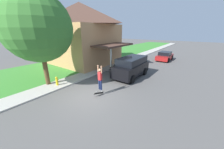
# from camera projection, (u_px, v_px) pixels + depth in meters

# --- Properties ---
(ground_plane) EXTENTS (120.00, 120.00, 0.00)m
(ground_plane) POSITION_uv_depth(u_px,v_px,m) (89.00, 96.00, 9.10)
(ground_plane) COLOR #54514F
(lawn) EXTENTS (10.00, 80.00, 0.08)m
(lawn) POSITION_uv_depth(u_px,v_px,m) (81.00, 63.00, 18.11)
(lawn) COLOR #387F2D
(lawn) RESTS_ON ground_plane
(sidewalk) EXTENTS (1.80, 80.00, 0.10)m
(sidewalk) POSITION_uv_depth(u_px,v_px,m) (104.00, 68.00, 15.65)
(sidewalk) COLOR #ADA89E
(sidewalk) RESTS_ON ground_plane
(house) EXTENTS (11.56, 8.31, 7.94)m
(house) POSITION_uv_depth(u_px,v_px,m) (81.00, 33.00, 17.36)
(house) COLOR tan
(house) RESTS_ON lawn
(lawn_tree_near) EXTENTS (5.14, 5.14, 7.16)m
(lawn_tree_near) POSITION_uv_depth(u_px,v_px,m) (38.00, 28.00, 9.39)
(lawn_tree_near) COLOR brown
(lawn_tree_near) RESTS_ON lawn
(suv_parked) EXTENTS (2.11, 4.60, 2.01)m
(suv_parked) POSITION_uv_depth(u_px,v_px,m) (131.00, 67.00, 12.61)
(suv_parked) COLOR black
(suv_parked) RESTS_ON ground_plane
(car_down_street) EXTENTS (1.95, 4.08, 1.36)m
(car_down_street) POSITION_uv_depth(u_px,v_px,m) (165.00, 56.00, 19.89)
(car_down_street) COLOR maroon
(car_down_street) RESTS_ON ground_plane
(skateboarder) EXTENTS (0.41, 0.21, 1.81)m
(skateboarder) POSITION_uv_depth(u_px,v_px,m) (100.00, 78.00, 8.85)
(skateboarder) COLOR #192347
(skateboarder) RESTS_ON ground_plane
(skateboard) EXTENTS (0.35, 0.75, 0.34)m
(skateboard) POSITION_uv_depth(u_px,v_px,m) (99.00, 93.00, 9.11)
(skateboard) COLOR black
(skateboard) RESTS_ON ground_plane
(fire_hydrant) EXTENTS (0.20, 0.20, 0.76)m
(fire_hydrant) POSITION_uv_depth(u_px,v_px,m) (57.00, 81.00, 10.56)
(fire_hydrant) COLOR gold
(fire_hydrant) RESTS_ON sidewalk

